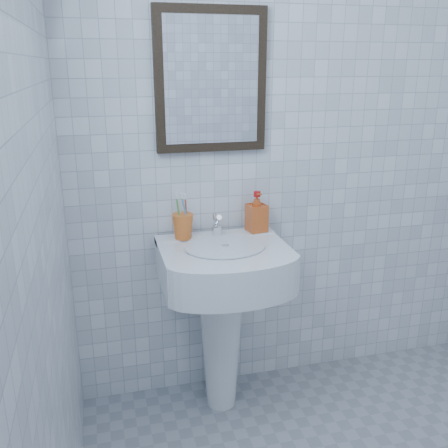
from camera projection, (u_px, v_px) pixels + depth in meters
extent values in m
cube|color=white|center=(297.00, 145.00, 2.40)|extent=(2.20, 0.02, 2.50)
cube|color=white|center=(26.00, 251.00, 1.03)|extent=(0.02, 2.40, 2.50)
cone|color=white|center=(221.00, 340.00, 2.40)|extent=(0.22, 0.22, 0.70)
cube|color=white|center=(224.00, 264.00, 2.23)|extent=(0.56, 0.40, 0.17)
cube|color=white|center=(215.00, 237.00, 2.35)|extent=(0.56, 0.10, 0.03)
cylinder|color=white|center=(225.00, 246.00, 2.17)|extent=(0.35, 0.35, 0.01)
cylinder|color=silver|center=(217.00, 231.00, 2.31)|extent=(0.05, 0.05, 0.05)
cylinder|color=silver|center=(217.00, 220.00, 2.28)|extent=(0.02, 0.09, 0.07)
cylinder|color=silver|center=(216.00, 222.00, 2.32)|extent=(0.03, 0.05, 0.08)
imported|color=#BB3812|center=(257.00, 212.00, 2.35)|extent=(0.10, 0.10, 0.19)
cube|color=black|center=(211.00, 81.00, 2.19)|extent=(0.50, 0.04, 0.62)
cube|color=white|center=(212.00, 81.00, 2.17)|extent=(0.42, 0.00, 0.54)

